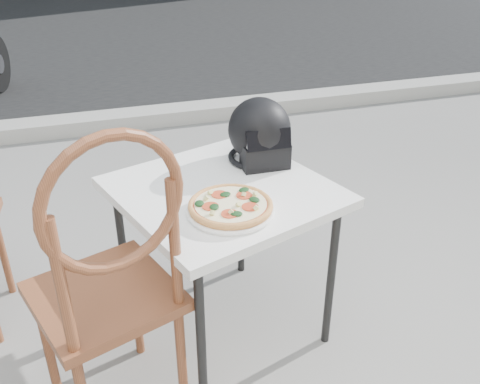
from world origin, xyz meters
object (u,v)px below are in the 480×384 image
object	(u,v)px
plate	(231,211)
pizza	(231,205)
cafe_table_main	(223,202)
helmet	(260,134)
cafe_chair_main	(110,273)

from	to	relation	value
plate	pizza	xyz separation A→B (m)	(-0.00, 0.00, 0.02)
cafe_table_main	helmet	xyz separation A→B (m)	(0.21, 0.19, 0.18)
pizza	cafe_chair_main	xyz separation A→B (m)	(-0.44, -0.14, -0.10)
helmet	cafe_chair_main	distance (m)	0.87
plate	helmet	world-z (taller)	helmet
cafe_table_main	helmet	distance (m)	0.34
plate	cafe_chair_main	size ratio (longest dim) A/B	0.35
pizza	cafe_chair_main	bearing A→B (deg)	-162.29
plate	pizza	size ratio (longest dim) A/B	1.07
cafe_table_main	cafe_chair_main	bearing A→B (deg)	-144.57
cafe_table_main	pizza	size ratio (longest dim) A/B	2.46
cafe_table_main	pizza	xyz separation A→B (m)	(-0.03, -0.19, 0.10)
cafe_chair_main	helmet	bearing A→B (deg)	-161.89
plate	cafe_chair_main	xyz separation A→B (m)	(-0.44, -0.14, -0.07)
helmet	cafe_table_main	bearing A→B (deg)	-137.01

